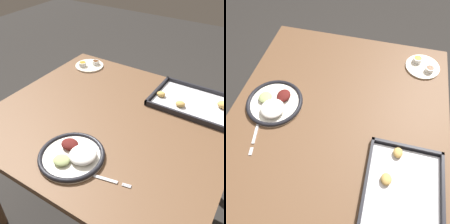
{
  "view_description": "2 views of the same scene",
  "coord_description": "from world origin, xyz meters",
  "views": [
    {
      "loc": [
        0.54,
        -0.85,
        1.54
      ],
      "look_at": [
        0.0,
        0.0,
        0.79
      ],
      "focal_mm": 42.0,
      "sensor_mm": 36.0,
      "label": 1
    },
    {
      "loc": [
        0.53,
        0.13,
        1.63
      ],
      "look_at": [
        0.0,
        0.0,
        0.79
      ],
      "focal_mm": 35.0,
      "sensor_mm": 36.0,
      "label": 2
    }
  ],
  "objects": [
    {
      "name": "fork",
      "position": [
        0.18,
        -0.34,
        0.76
      ],
      "size": [
        0.19,
        0.05,
        0.0
      ],
      "rotation": [
        0.0,
        0.0,
        0.21
      ],
      "color": "silver",
      "rests_on": "dining_table"
    },
    {
      "name": "ground_plane",
      "position": [
        0.0,
        0.0,
        0.0
      ],
      "size": [
        8.0,
        8.0,
        0.0
      ],
      "primitive_type": "plane",
      "color": "#282623"
    },
    {
      "name": "saucer_plate",
      "position": [
        -0.41,
        0.37,
        0.77
      ],
      "size": [
        0.18,
        0.18,
        0.04
      ],
      "color": "beige",
      "rests_on": "dining_table"
    },
    {
      "name": "dining_table",
      "position": [
        0.0,
        0.0,
        0.65
      ],
      "size": [
        1.14,
        1.02,
        0.76
      ],
      "color": "brown",
      "rests_on": "ground_plane"
    },
    {
      "name": "dinner_plate",
      "position": [
        0.01,
        -0.31,
        0.77
      ],
      "size": [
        0.27,
        0.27,
        0.05
      ],
      "color": "white",
      "rests_on": "dining_table"
    },
    {
      "name": "baking_tray",
      "position": [
        0.31,
        0.32,
        0.77
      ],
      "size": [
        0.43,
        0.3,
        0.04
      ],
      "color": "black",
      "rests_on": "dining_table"
    }
  ]
}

